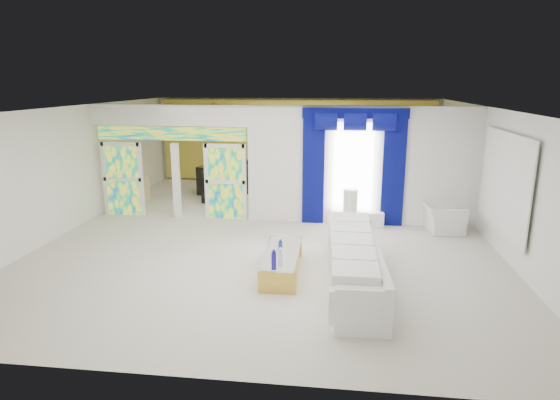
# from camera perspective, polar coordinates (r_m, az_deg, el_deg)

# --- Properties ---
(floor) EXTENTS (12.00, 12.00, 0.00)m
(floor) POSITION_cam_1_polar(r_m,az_deg,el_deg) (11.65, -0.75, -3.78)
(floor) COLOR #B7AF9E
(floor) RESTS_ON ground
(dividing_wall) EXTENTS (5.70, 0.18, 3.00)m
(dividing_wall) POSITION_cam_1_polar(r_m,az_deg,el_deg) (12.18, 9.98, 4.07)
(dividing_wall) COLOR white
(dividing_wall) RESTS_ON ground
(dividing_header) EXTENTS (4.30, 0.18, 0.55)m
(dividing_header) POSITION_cam_1_polar(r_m,az_deg,el_deg) (12.78, -13.12, 9.92)
(dividing_header) COLOR white
(dividing_header) RESTS_ON dividing_wall
(stained_panel_left) EXTENTS (0.95, 0.04, 2.00)m
(stained_panel_left) POSITION_cam_1_polar(r_m,az_deg,el_deg) (13.55, -18.39, 2.41)
(stained_panel_left) COLOR #994C3F
(stained_panel_left) RESTS_ON ground
(stained_panel_right) EXTENTS (0.95, 0.04, 2.00)m
(stained_panel_right) POSITION_cam_1_polar(r_m,az_deg,el_deg) (12.60, -6.58, 2.21)
(stained_panel_right) COLOR #994C3F
(stained_panel_right) RESTS_ON ground
(stained_transom) EXTENTS (4.00, 0.05, 0.35)m
(stained_transom) POSITION_cam_1_polar(r_m,az_deg,el_deg) (12.82, -13.00, 7.80)
(stained_transom) COLOR #994C3F
(stained_transom) RESTS_ON dividing_header
(window_pane) EXTENTS (1.00, 0.02, 2.30)m
(window_pane) POSITION_cam_1_polar(r_m,az_deg,el_deg) (12.08, 8.80, 3.79)
(window_pane) COLOR white
(window_pane) RESTS_ON dividing_wall
(blue_drape_left) EXTENTS (0.55, 0.10, 2.80)m
(blue_drape_left) POSITION_cam_1_polar(r_m,az_deg,el_deg) (12.07, 4.04, 3.67)
(blue_drape_left) COLOR #040347
(blue_drape_left) RESTS_ON ground
(blue_drape_right) EXTENTS (0.55, 0.10, 2.80)m
(blue_drape_right) POSITION_cam_1_polar(r_m,az_deg,el_deg) (12.13, 13.53, 3.37)
(blue_drape_right) COLOR #040347
(blue_drape_right) RESTS_ON ground
(blue_pelmet) EXTENTS (2.60, 0.12, 0.25)m
(blue_pelmet) POSITION_cam_1_polar(r_m,az_deg,el_deg) (11.89, 9.06, 10.28)
(blue_pelmet) COLOR #040347
(blue_pelmet) RESTS_ON dividing_wall
(wall_mirror) EXTENTS (0.04, 2.70, 1.90)m
(wall_mirror) POSITION_cam_1_polar(r_m,az_deg,el_deg) (10.75, 25.52, 1.85)
(wall_mirror) COLOR white
(wall_mirror) RESTS_ON ground
(gold_curtains) EXTENTS (9.70, 0.12, 2.90)m
(gold_curtains) POSITION_cam_1_polar(r_m,az_deg,el_deg) (17.08, 1.92, 7.11)
(gold_curtains) COLOR gold
(gold_curtains) RESTS_ON ground
(white_sofa) EXTENTS (1.00, 3.90, 0.74)m
(white_sofa) POSITION_cam_1_polar(r_m,az_deg,el_deg) (8.74, 8.88, -7.61)
(white_sofa) COLOR silver
(white_sofa) RESTS_ON ground
(coffee_table) EXTENTS (0.72, 1.93, 0.42)m
(coffee_table) POSITION_cam_1_polar(r_m,az_deg,el_deg) (9.12, 0.21, -7.54)
(coffee_table) COLOR gold
(coffee_table) RESTS_ON ground
(console_table) EXTENTS (1.11, 0.43, 0.36)m
(console_table) POSITION_cam_1_polar(r_m,az_deg,el_deg) (12.23, 9.81, -2.23)
(console_table) COLOR white
(console_table) RESTS_ON ground
(table_lamp) EXTENTS (0.36, 0.36, 0.58)m
(table_lamp) POSITION_cam_1_polar(r_m,az_deg,el_deg) (12.10, 8.48, -0.06)
(table_lamp) COLOR silver
(table_lamp) RESTS_ON console_table
(armchair) EXTENTS (0.99, 1.10, 0.66)m
(armchair) POSITION_cam_1_polar(r_m,az_deg,el_deg) (12.24, 18.98, -2.06)
(armchair) COLOR silver
(armchair) RESTS_ON ground
(grand_piano) EXTENTS (1.90, 2.18, 0.92)m
(grand_piano) POSITION_cam_1_polar(r_m,az_deg,el_deg) (15.79, -6.08, 2.64)
(grand_piano) COLOR black
(grand_piano) RESTS_ON ground
(piano_bench) EXTENTS (1.02, 0.65, 0.32)m
(piano_bench) POSITION_cam_1_polar(r_m,az_deg,el_deg) (14.34, -7.48, 0.18)
(piano_bench) COLOR black
(piano_bench) RESTS_ON ground
(tv_console) EXTENTS (0.62, 0.58, 0.79)m
(tv_console) POSITION_cam_1_polar(r_m,az_deg,el_deg) (15.15, -16.77, 1.37)
(tv_console) COLOR tan
(tv_console) RESTS_ON ground
(chandelier) EXTENTS (0.60, 0.60, 0.60)m
(chandelier) POSITION_cam_1_polar(r_m,az_deg,el_deg) (14.91, -7.91, 10.40)
(chandelier) COLOR gold
(chandelier) RESTS_ON ceiling
(decanters) EXTENTS (0.20, 0.92, 0.22)m
(decanters) POSITION_cam_1_polar(r_m,az_deg,el_deg) (8.83, -0.18, -6.19)
(decanters) COLOR white
(decanters) RESTS_ON coffee_table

